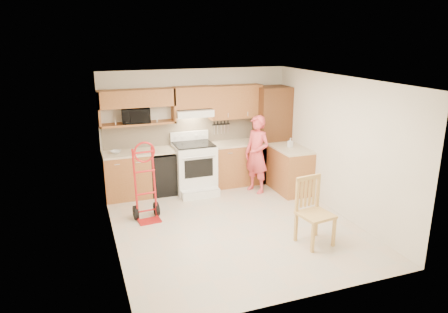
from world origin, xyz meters
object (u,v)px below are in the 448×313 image
microwave (136,115)px  hand_truck (146,185)px  person (257,154)px  range (195,164)px  dining_chair (316,212)px

microwave → hand_truck: size_ratio=0.42×
microwave → person: microwave is taller
microwave → range: (1.11, -0.30, -1.04)m
microwave → hand_truck: 1.69m
hand_truck → dining_chair: size_ratio=1.21×
person → dining_chair: (-0.08, -2.40, -0.27)m
microwave → person: 2.57m
microwave → hand_truck: bearing=-89.4°
microwave → dining_chair: bearing=-50.7°
person → dining_chair: 2.42m
range → dining_chair: 3.06m
hand_truck → dining_chair: 2.92m
hand_truck → microwave: bearing=81.7°
hand_truck → range: bearing=36.8°
range → hand_truck: hand_truck is taller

